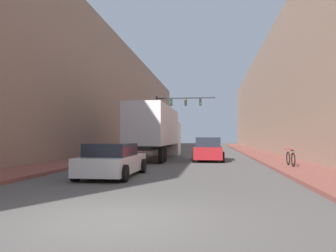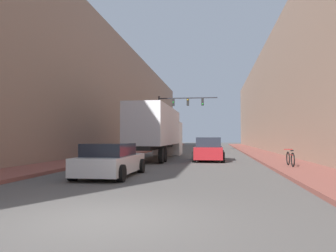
{
  "view_description": "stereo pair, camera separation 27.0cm",
  "coord_description": "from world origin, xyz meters",
  "px_view_note": "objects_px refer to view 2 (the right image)",
  "views": [
    {
      "loc": [
        2.03,
        -6.31,
        1.62
      ],
      "look_at": [
        -0.66,
        13.73,
        2.33
      ],
      "focal_mm": 35.0,
      "sensor_mm": 36.0,
      "label": 1
    },
    {
      "loc": [
        2.29,
        -6.27,
        1.62
      ],
      "look_at": [
        -0.66,
        13.73,
        2.33
      ],
      "focal_mm": 35.0,
      "sensor_mm": 36.0,
      "label": 2
    }
  ],
  "objects_px": {
    "traffic_signal_gantry": "(174,111)",
    "parked_bicycle": "(290,159)",
    "suv_car": "(209,150)",
    "semi_truck": "(159,130)",
    "sedan_car": "(111,161)"
  },
  "relations": [
    {
      "from": "semi_truck",
      "to": "traffic_signal_gantry",
      "type": "relative_size",
      "value": 1.69
    },
    {
      "from": "sedan_car",
      "to": "parked_bicycle",
      "type": "xyz_separation_m",
      "value": [
        8.15,
        4.53,
        -0.13
      ]
    },
    {
      "from": "sedan_car",
      "to": "traffic_signal_gantry",
      "type": "relative_size",
      "value": 0.6
    },
    {
      "from": "semi_truck",
      "to": "sedan_car",
      "type": "height_order",
      "value": "semi_truck"
    },
    {
      "from": "suv_car",
      "to": "traffic_signal_gantry",
      "type": "distance_m",
      "value": 18.98
    },
    {
      "from": "sedan_car",
      "to": "semi_truck",
      "type": "bearing_deg",
      "value": 90.6
    },
    {
      "from": "sedan_car",
      "to": "traffic_signal_gantry",
      "type": "height_order",
      "value": "traffic_signal_gantry"
    },
    {
      "from": "traffic_signal_gantry",
      "to": "parked_bicycle",
      "type": "distance_m",
      "value": 25.17
    },
    {
      "from": "suv_car",
      "to": "parked_bicycle",
      "type": "relative_size",
      "value": 2.45
    },
    {
      "from": "traffic_signal_gantry",
      "to": "semi_truck",
      "type": "bearing_deg",
      "value": -87.34
    },
    {
      "from": "suv_car",
      "to": "traffic_signal_gantry",
      "type": "relative_size",
      "value": 0.6
    },
    {
      "from": "semi_truck",
      "to": "suv_car",
      "type": "xyz_separation_m",
      "value": [
        3.98,
        -2.46,
        -1.42
      ]
    },
    {
      "from": "sedan_car",
      "to": "suv_car",
      "type": "relative_size",
      "value": 1.01
    },
    {
      "from": "suv_car",
      "to": "traffic_signal_gantry",
      "type": "height_order",
      "value": "traffic_signal_gantry"
    },
    {
      "from": "suv_car",
      "to": "sedan_car",
      "type": "bearing_deg",
      "value": -111.64
    }
  ]
}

